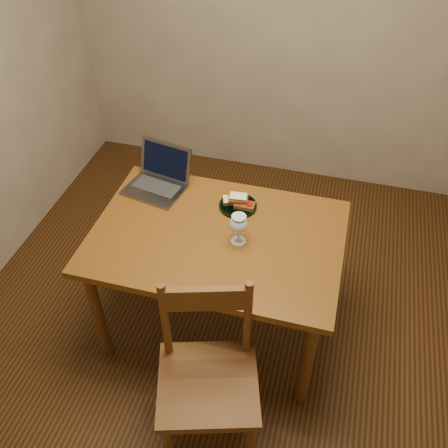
% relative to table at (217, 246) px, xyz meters
% --- Properties ---
extents(floor, '(3.20, 3.20, 0.02)m').
position_rel_table_xyz_m(floor, '(0.06, 0.07, -0.66)').
color(floor, black).
rests_on(floor, ground).
extents(back_wall, '(3.20, 0.02, 2.60)m').
position_rel_table_xyz_m(back_wall, '(0.06, 1.68, 0.65)').
color(back_wall, gray).
rests_on(back_wall, floor).
extents(table, '(1.30, 0.90, 0.74)m').
position_rel_table_xyz_m(table, '(0.00, 0.00, 0.00)').
color(table, '#48260C').
rests_on(table, floor).
extents(chair, '(0.56, 0.55, 0.49)m').
position_rel_table_xyz_m(chair, '(0.14, -0.66, -0.13)').
color(chair, '#43250E').
rests_on(chair, floor).
extents(plate, '(0.21, 0.21, 0.02)m').
position_rel_table_xyz_m(plate, '(0.05, 0.24, 0.09)').
color(plate, black).
rests_on(plate, table).
extents(sandwich_cheese, '(0.12, 0.09, 0.03)m').
position_rel_table_xyz_m(sandwich_cheese, '(0.02, 0.25, 0.12)').
color(sandwich_cheese, '#381E0C').
rests_on(sandwich_cheese, plate).
extents(sandwich_tomato, '(0.11, 0.07, 0.03)m').
position_rel_table_xyz_m(sandwich_tomato, '(0.09, 0.23, 0.12)').
color(sandwich_tomato, '#381E0C').
rests_on(sandwich_tomato, plate).
extents(sandwich_top, '(0.12, 0.08, 0.03)m').
position_rel_table_xyz_m(sandwich_top, '(0.05, 0.25, 0.14)').
color(sandwich_top, '#381E0C').
rests_on(sandwich_top, plate).
extents(milk_glass, '(0.09, 0.09, 0.18)m').
position_rel_table_xyz_m(milk_glass, '(0.12, -0.02, 0.17)').
color(milk_glass, white).
rests_on(milk_glass, table).
extents(laptop, '(0.37, 0.35, 0.23)m').
position_rel_table_xyz_m(laptop, '(-0.43, 0.32, 0.15)').
color(laptop, slate).
rests_on(laptop, table).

